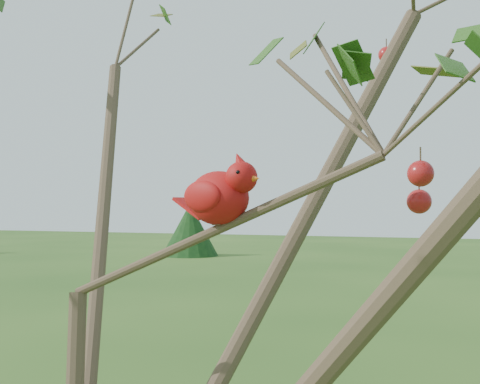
# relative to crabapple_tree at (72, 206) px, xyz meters

# --- Properties ---
(crabapple_tree) EXTENTS (2.35, 2.05, 2.95)m
(crabapple_tree) POSITION_rel_crabapple_tree_xyz_m (0.00, 0.00, 0.00)
(crabapple_tree) COLOR #453525
(crabapple_tree) RESTS_ON ground
(cardinal) EXTENTS (0.19, 0.13, 0.14)m
(cardinal) POSITION_rel_crabapple_tree_xyz_m (0.24, 0.10, 0.02)
(cardinal) COLOR #AE130E
(cardinal) RESTS_ON ground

